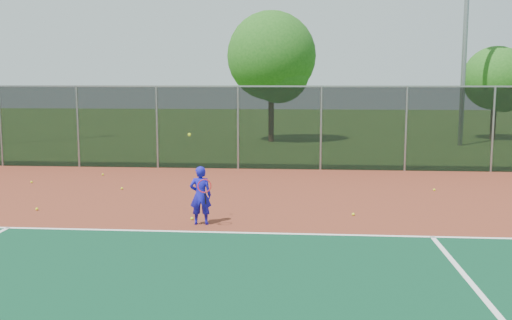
% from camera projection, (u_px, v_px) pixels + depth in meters
% --- Properties ---
extents(ground, '(120.00, 120.00, 0.00)m').
position_uv_depth(ground, '(344.00, 288.00, 8.81)').
color(ground, '#2E5418').
rests_on(ground, ground).
extents(court_apron, '(30.00, 20.00, 0.02)m').
position_uv_depth(court_apron, '(336.00, 250.00, 10.78)').
color(court_apron, brown).
rests_on(court_apron, ground).
extents(fence_back, '(30.00, 0.06, 3.03)m').
position_uv_depth(fence_back, '(321.00, 127.00, 20.45)').
color(fence_back, black).
rests_on(fence_back, court_apron).
extents(tennis_player, '(0.59, 0.59, 2.03)m').
position_uv_depth(tennis_player, '(201.00, 195.00, 12.59)').
color(tennis_player, '#1613B2').
rests_on(tennis_player, court_apron).
extents(practice_ball_0, '(0.07, 0.07, 0.07)m').
position_uv_depth(practice_ball_0, '(103.00, 175.00, 19.34)').
color(practice_ball_0, '#D6E81A').
rests_on(practice_ball_0, court_apron).
extents(practice_ball_1, '(0.07, 0.07, 0.07)m').
position_uv_depth(practice_ball_1, '(122.00, 188.00, 16.79)').
color(practice_ball_1, '#D6E81A').
rests_on(practice_ball_1, court_apron).
extents(practice_ball_2, '(0.07, 0.07, 0.07)m').
position_uv_depth(practice_ball_2, '(37.00, 209.00, 14.06)').
color(practice_ball_2, '#D6E81A').
rests_on(practice_ball_2, court_apron).
extents(practice_ball_4, '(0.07, 0.07, 0.07)m').
position_uv_depth(practice_ball_4, '(192.00, 218.00, 13.07)').
color(practice_ball_4, '#D6E81A').
rests_on(practice_ball_4, court_apron).
extents(practice_ball_5, '(0.07, 0.07, 0.07)m').
position_uv_depth(practice_ball_5, '(353.00, 214.00, 13.49)').
color(practice_ball_5, '#D6E81A').
rests_on(practice_ball_5, court_apron).
extents(practice_ball_6, '(0.07, 0.07, 0.07)m').
position_uv_depth(practice_ball_6, '(32.00, 182.00, 17.88)').
color(practice_ball_6, '#D6E81A').
rests_on(practice_ball_6, court_apron).
extents(practice_ball_7, '(0.07, 0.07, 0.07)m').
position_uv_depth(practice_ball_7, '(434.00, 190.00, 16.58)').
color(practice_ball_7, '#D6E81A').
rests_on(practice_ball_7, court_apron).
extents(floodlight_n, '(0.90, 0.40, 11.38)m').
position_uv_depth(floodlight_n, '(466.00, 15.00, 27.93)').
color(floodlight_n, gray).
rests_on(floodlight_n, ground).
extents(tree_back_left, '(4.72, 4.72, 6.93)m').
position_uv_depth(tree_back_left, '(273.00, 60.00, 30.13)').
color(tree_back_left, '#341D13').
rests_on(tree_back_left, ground).
extents(tree_back_mid, '(3.51, 3.51, 5.16)m').
position_uv_depth(tree_back_mid, '(498.00, 81.00, 31.34)').
color(tree_back_mid, '#341D13').
rests_on(tree_back_mid, ground).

